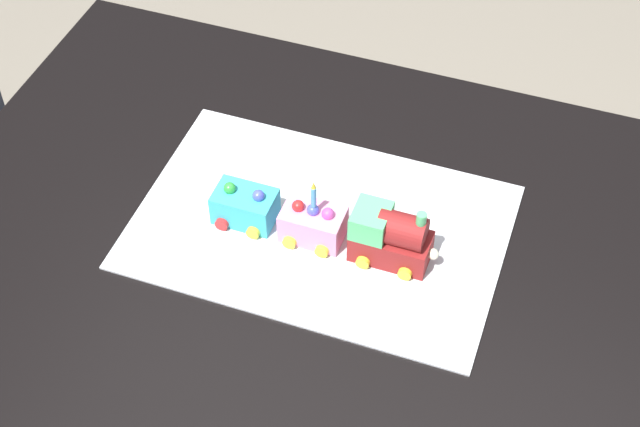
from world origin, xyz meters
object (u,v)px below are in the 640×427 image
at_px(dining_table, 335,299).
at_px(cake_car_hopper_bubblegum, 313,224).
at_px(birthday_candle, 314,195).
at_px(cake_car_gondola_turquoise, 245,206).
at_px(cake_locomotive, 390,237).

distance_m(dining_table, cake_car_hopper_bubblegum, 0.15).
bearing_deg(dining_table, birthday_candle, -31.98).
bearing_deg(cake_car_gondola_turquoise, dining_table, 169.84).
distance_m(dining_table, birthday_candle, 0.22).
xyz_separation_m(cake_locomotive, birthday_candle, (0.13, 0.00, 0.05)).
bearing_deg(cake_car_hopper_bubblegum, dining_table, 148.81).
distance_m(cake_car_gondola_turquoise, birthday_candle, 0.14).
height_order(dining_table, cake_car_hopper_bubblegum, cake_car_hopper_bubblegum).
relative_size(dining_table, cake_locomotive, 10.00).
distance_m(dining_table, cake_car_gondola_turquoise, 0.22).
xyz_separation_m(dining_table, cake_car_gondola_turquoise, (0.17, -0.03, 0.14)).
bearing_deg(cake_locomotive, cake_car_hopper_bubblegum, -0.00).
bearing_deg(cake_locomotive, dining_table, 20.72).
height_order(cake_car_gondola_turquoise, birthday_candle, birthday_candle).
distance_m(cake_locomotive, cake_car_gondola_turquoise, 0.25).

